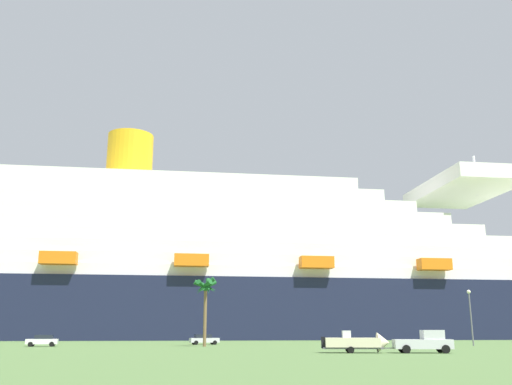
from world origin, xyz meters
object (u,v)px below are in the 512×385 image
object	(u,v)px
cruise_ship	(243,276)
parked_car_white_van	(43,340)
small_boat_on_trailer	(360,343)
street_lamp	(470,309)
parked_car_silver_sedan	(204,339)
palm_tree	(206,290)
pickup_truck	(425,342)

from	to	relation	value
cruise_ship	parked_car_white_van	bearing A→B (deg)	-119.87
small_boat_on_trailer	cruise_ship	bearing A→B (deg)	89.69
street_lamp	parked_car_silver_sedan	size ratio (longest dim) A/B	1.67
palm_tree	parked_car_silver_sedan	world-z (taller)	palm_tree
pickup_truck	small_boat_on_trailer	size ratio (longest dim) A/B	0.79
pickup_truck	parked_car_white_van	size ratio (longest dim) A/B	1.36
small_boat_on_trailer	street_lamp	distance (m)	34.78
pickup_truck	parked_car_silver_sedan	distance (m)	43.19
palm_tree	pickup_truck	bearing A→B (deg)	-53.93
small_boat_on_trailer	parked_car_silver_sedan	distance (m)	39.54
pickup_truck	small_boat_on_trailer	xyz separation A→B (m)	(-6.24, 1.32, -0.08)
pickup_truck	street_lamp	distance (m)	31.55
pickup_truck	palm_tree	bearing A→B (deg)	126.07
cruise_ship	small_boat_on_trailer	world-z (taller)	cruise_ship
pickup_truck	small_boat_on_trailer	bearing A→B (deg)	168.09
street_lamp	parked_car_white_van	world-z (taller)	street_lamp
palm_tree	parked_car_silver_sedan	distance (m)	13.29
cruise_ship	parked_car_white_van	world-z (taller)	cruise_ship
palm_tree	parked_car_silver_sedan	xyz separation A→B (m)	(0.62, 11.32, -6.94)
pickup_truck	parked_car_silver_sedan	xyz separation A→B (m)	(-19.28, 38.64, -0.21)
pickup_truck	parked_car_white_van	world-z (taller)	pickup_truck
pickup_truck	small_boat_on_trailer	distance (m)	6.38
parked_car_white_van	parked_car_silver_sedan	xyz separation A→B (m)	(23.04, 7.97, 0.00)
small_boat_on_trailer	parked_car_white_van	xyz separation A→B (m)	(-36.08, 29.36, -0.13)
small_boat_on_trailer	street_lamp	world-z (taller)	street_lamp
street_lamp	parked_car_silver_sedan	xyz separation A→B (m)	(-38.38, 13.89, -4.42)
small_boat_on_trailer	parked_car_silver_sedan	world-z (taller)	small_boat_on_trailer
palm_tree	street_lamp	xyz separation A→B (m)	(39.00, -2.57, -2.52)
small_boat_on_trailer	palm_tree	distance (m)	30.16
pickup_truck	parked_car_white_van	bearing A→B (deg)	144.06
parked_car_white_van	small_boat_on_trailer	bearing A→B (deg)	-39.14
parked_car_white_van	parked_car_silver_sedan	size ratio (longest dim) A/B	0.90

